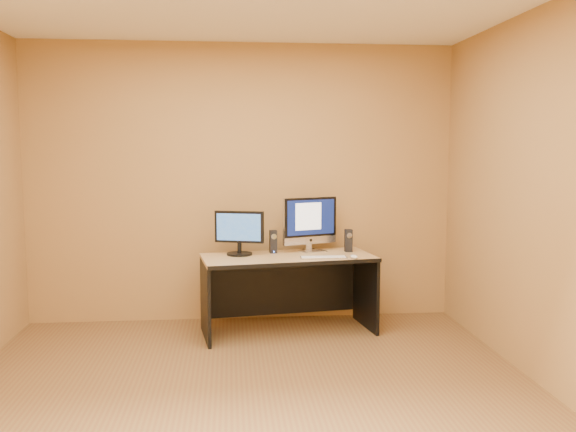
% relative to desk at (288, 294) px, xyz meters
% --- Properties ---
extents(floor, '(4.00, 4.00, 0.00)m').
position_rel_desk_xyz_m(floor, '(-0.39, -1.50, -0.34)').
color(floor, brown).
rests_on(floor, ground).
extents(walls, '(4.00, 4.00, 2.60)m').
position_rel_desk_xyz_m(walls, '(-0.39, -1.50, 0.96)').
color(walls, olive).
rests_on(walls, ground).
extents(desk, '(1.57, 0.86, 0.69)m').
position_rel_desk_xyz_m(desk, '(0.00, 0.00, 0.00)').
color(desk, tan).
rests_on(desk, ground).
extents(imac, '(0.57, 0.36, 0.51)m').
position_rel_desk_xyz_m(imac, '(0.23, 0.20, 0.60)').
color(imac, silver).
rests_on(imac, desk).
extents(second_monitor, '(0.49, 0.34, 0.39)m').
position_rel_desk_xyz_m(second_monitor, '(-0.43, 0.09, 0.54)').
color(second_monitor, black).
rests_on(second_monitor, desk).
extents(speaker_left, '(0.07, 0.07, 0.20)m').
position_rel_desk_xyz_m(speaker_left, '(-0.12, 0.17, 0.45)').
color(speaker_left, black).
rests_on(speaker_left, desk).
extents(speaker_right, '(0.07, 0.07, 0.20)m').
position_rel_desk_xyz_m(speaker_right, '(0.57, 0.17, 0.45)').
color(speaker_right, black).
rests_on(speaker_right, desk).
extents(keyboard, '(0.40, 0.12, 0.02)m').
position_rel_desk_xyz_m(keyboard, '(0.29, -0.15, 0.35)').
color(keyboard, silver).
rests_on(keyboard, desk).
extents(mouse, '(0.08, 0.11, 0.03)m').
position_rel_desk_xyz_m(mouse, '(0.55, -0.18, 0.36)').
color(mouse, silver).
rests_on(mouse, desk).
extents(cable_a, '(0.12, 0.17, 0.01)m').
position_rel_desk_xyz_m(cable_a, '(0.32, 0.28, 0.35)').
color(cable_a, black).
rests_on(cable_a, desk).
extents(cable_b, '(0.06, 0.16, 0.01)m').
position_rel_desk_xyz_m(cable_b, '(0.16, 0.29, 0.35)').
color(cable_b, black).
rests_on(cable_b, desk).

